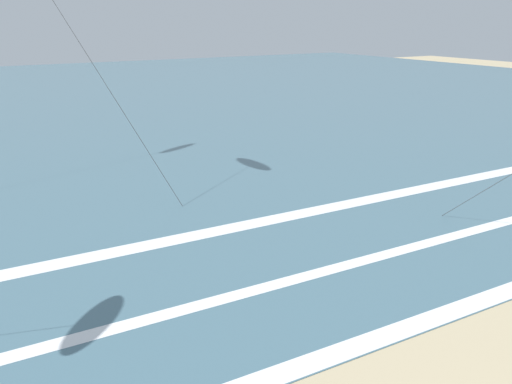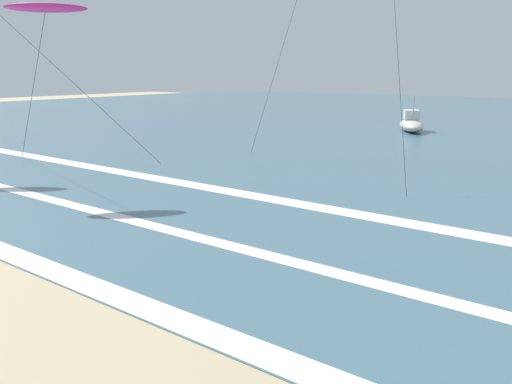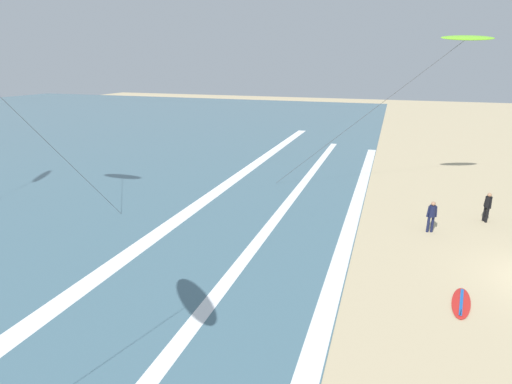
# 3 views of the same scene
# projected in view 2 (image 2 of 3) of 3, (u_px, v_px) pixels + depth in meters

# --- Properties ---
(wave_foam_shoreline) EXTENTS (44.36, 0.72, 0.01)m
(wave_foam_shoreline) POSITION_uv_depth(u_px,v_px,m) (158.00, 312.00, 10.24)
(wave_foam_shoreline) COLOR white
(wave_foam_shoreline) RESTS_ON ocean_surface
(wave_foam_mid_break) EXTENTS (49.17, 0.58, 0.01)m
(wave_foam_mid_break) POSITION_uv_depth(u_px,v_px,m) (254.00, 252.00, 13.64)
(wave_foam_mid_break) COLOR white
(wave_foam_mid_break) RESTS_ON ocean_surface
(wave_foam_outer_break) EXTENTS (59.50, 0.91, 0.01)m
(wave_foam_outer_break) POSITION_uv_depth(u_px,v_px,m) (397.00, 221.00, 16.37)
(wave_foam_outer_break) COLOR white
(wave_foam_outer_break) RESTS_ON ocean_surface
(kite_magenta_high_right) EXTENTS (8.74, 3.85, 7.26)m
(kite_magenta_high_right) POSITION_uv_depth(u_px,v_px,m) (46.00, 9.00, 20.78)
(kite_magenta_high_right) COLOR #CC2384
(kite_magenta_high_right) RESTS_ON ground
(offshore_boat) EXTENTS (3.90, 5.40, 2.70)m
(offshore_boat) POSITION_uv_depth(u_px,v_px,m) (411.00, 124.00, 40.50)
(offshore_boat) COLOR beige
(offshore_boat) RESTS_ON ground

